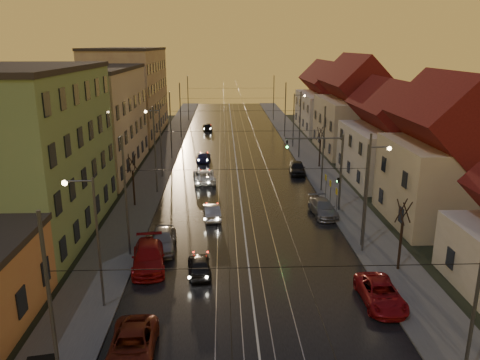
{
  "coord_description": "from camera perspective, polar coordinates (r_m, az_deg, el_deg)",
  "views": [
    {
      "loc": [
        -1.7,
        -22.63,
        14.94
      ],
      "look_at": [
        -0.13,
        19.54,
        2.66
      ],
      "focal_mm": 35.0,
      "sensor_mm": 36.0,
      "label": 1
    }
  ],
  "objects": [
    {
      "name": "catenary_pole_r_1",
      "position": [
        34.87,
        15.17,
        -1.78
      ],
      "size": [
        0.16,
        0.16,
        9.0
      ],
      "primitive_type": "cylinder",
      "color": "#595B60",
      "rests_on": "ground"
    },
    {
      "name": "catenary_pole_l_3",
      "position": [
        62.89,
        -8.45,
        6.49
      ],
      "size": [
        0.16,
        0.16,
        9.0
      ],
      "primitive_type": "cylinder",
      "color": "#595B60",
      "rests_on": "ground"
    },
    {
      "name": "apartment_left_1",
      "position": [
        40.78,
        -24.9,
        2.76
      ],
      "size": [
        10.0,
        18.0,
        13.0
      ],
      "primitive_type": "cube",
      "color": "#6F925D",
      "rests_on": "ground"
    },
    {
      "name": "catenary_pole_r_2",
      "position": [
        48.88,
        10.11,
        3.64
      ],
      "size": [
        0.16,
        0.16,
        9.0
      ],
      "primitive_type": "cylinder",
      "color": "#595B60",
      "rests_on": "ground"
    },
    {
      "name": "catenary_pole_l_5",
      "position": [
        95.46,
        -6.35,
        9.85
      ],
      "size": [
        0.16,
        0.16,
        9.0
      ],
      "primitive_type": "cylinder",
      "color": "#595B60",
      "rests_on": "ground"
    },
    {
      "name": "parked_right_2",
      "position": [
        56.22,
        7.0,
        1.48
      ],
      "size": [
        2.08,
        4.52,
        1.5
      ],
      "primitive_type": "imported",
      "rotation": [
        0.0,
        0.0,
        -0.07
      ],
      "color": "black",
      "rests_on": "ground"
    },
    {
      "name": "driving_car_3",
      "position": [
        62.14,
        -4.48,
        2.85
      ],
      "size": [
        1.85,
        4.29,
        1.23
      ],
      "primitive_type": "imported",
      "rotation": [
        0.0,
        0.0,
        3.11
      ],
      "color": "#191B4B",
      "rests_on": "ground"
    },
    {
      "name": "catenary_pole_r_5",
      "position": [
        95.76,
        4.12,
        9.92
      ],
      "size": [
        0.16,
        0.16,
        9.0
      ],
      "primitive_type": "cylinder",
      "color": "#595B60",
      "rests_on": "ground"
    },
    {
      "name": "traffic_light_mast",
      "position": [
        43.03,
        10.96,
        2.02
      ],
      "size": [
        5.3,
        0.32,
        7.2
      ],
      "color": "#595B60",
      "rests_on": "ground"
    },
    {
      "name": "tram_rail_1",
      "position": [
        64.38,
        -1.24,
        2.85
      ],
      "size": [
        0.06,
        120.0,
        0.03
      ],
      "primitive_type": "cube",
      "color": "gray",
      "rests_on": "road"
    },
    {
      "name": "catenary_pole_r_3",
      "position": [
        63.35,
        7.31,
        6.61
      ],
      "size": [
        0.16,
        0.16,
        9.0
      ],
      "primitive_type": "cylinder",
      "color": "#595B60",
      "rests_on": "ground"
    },
    {
      "name": "house_right_3",
      "position": [
        68.85,
        13.79,
        8.14
      ],
      "size": [
        9.18,
        14.28,
        11.5
      ],
      "color": "#BCAD90",
      "rests_on": "ground"
    },
    {
      "name": "bare_tree_1",
      "position": [
        33.41,
        19.04,
        -6.6
      ],
      "size": [
        1.09,
        1.09,
        5.11
      ],
      "color": "black",
      "rests_on": "ground"
    },
    {
      "name": "tram_rail_0",
      "position": [
        64.38,
        -2.52,
        2.84
      ],
      "size": [
        0.06,
        120.0,
        0.03
      ],
      "primitive_type": "cube",
      "color": "gray",
      "rests_on": "road"
    },
    {
      "name": "road",
      "position": [
        64.41,
        -0.56,
        2.83
      ],
      "size": [
        16.0,
        120.0,
        0.04
      ],
      "primitive_type": "cube",
      "color": "black",
      "rests_on": "ground"
    },
    {
      "name": "street_lamp_1",
      "position": [
        35.81,
        15.52,
        -0.69
      ],
      "size": [
        1.75,
        0.32,
        8.0
      ],
      "color": "#595B60",
      "rests_on": "ground"
    },
    {
      "name": "catenary_pole_l_4",
      "position": [
        77.65,
        -7.28,
        8.37
      ],
      "size": [
        0.16,
        0.16,
        9.0
      ],
      "primitive_type": "cylinder",
      "color": "#595B60",
      "rests_on": "ground"
    },
    {
      "name": "parked_left_3",
      "position": [
        35.88,
        -9.37,
        -7.23
      ],
      "size": [
        2.07,
        4.73,
        1.58
      ],
      "primitive_type": "imported",
      "rotation": [
        0.0,
        0.0,
        0.04
      ],
      "color": "gray",
      "rests_on": "ground"
    },
    {
      "name": "catenary_pole_r_0",
      "position": [
        22.17,
        26.69,
        -13.75
      ],
      "size": [
        0.16,
        0.16,
        9.0
      ],
      "primitive_type": "cylinder",
      "color": "#595B60",
      "rests_on": "ground"
    },
    {
      "name": "parked_right_1",
      "position": [
        43.04,
        10.08,
        -3.37
      ],
      "size": [
        2.27,
        4.87,
        1.38
      ],
      "primitive_type": "imported",
      "rotation": [
        0.0,
        0.0,
        0.07
      ],
      "color": "gray",
      "rests_on": "ground"
    },
    {
      "name": "tram_rail_3",
      "position": [
        64.49,
        1.4,
        2.87
      ],
      "size": [
        0.06,
        120.0,
        0.03
      ],
      "primitive_type": "cube",
      "color": "gray",
      "rests_on": "road"
    },
    {
      "name": "street_lamp_3",
      "position": [
        70.2,
        6.81,
        7.88
      ],
      "size": [
        1.75,
        0.32,
        8.0
      ],
      "color": "#595B60",
      "rests_on": "ground"
    },
    {
      "name": "catenary_pole_l_0",
      "position": [
        20.81,
        -21.97,
        -15.18
      ],
      "size": [
        0.16,
        0.16,
        9.0
      ],
      "primitive_type": "cylinder",
      "color": "#595B60",
      "rests_on": "ground"
    },
    {
      "name": "street_lamp_0",
      "position": [
        27.62,
        -17.62,
        -5.93
      ],
      "size": [
        1.75,
        0.32,
        8.0
      ],
      "color": "#595B60",
      "rests_on": "ground"
    },
    {
      "name": "house_right_1",
      "position": [
        43.08,
        23.68,
        2.11
      ],
      "size": [
        8.67,
        10.2,
        10.8
      ],
      "color": "#BCAD90",
      "rests_on": "ground"
    },
    {
      "name": "apartment_left_2",
      "position": [
        59.47,
        -17.64,
        6.82
      ],
      "size": [
        10.0,
        20.0,
        12.0
      ],
      "primitive_type": "cube",
      "color": "#BDAB92",
      "rests_on": "ground"
    },
    {
      "name": "sidewalk_left",
      "position": [
        64.9,
        -9.43,
        2.76
      ],
      "size": [
        4.0,
        120.0,
        0.15
      ],
      "primitive_type": "cube",
      "color": "#4C4C4C",
      "rests_on": "ground"
    },
    {
      "name": "catenary_pole_r_4",
      "position": [
        78.02,
        5.54,
        8.46
      ],
      "size": [
        0.16,
        0.16,
        9.0
      ],
      "primitive_type": "cylinder",
      "color": "#595B60",
      "rests_on": "ground"
    },
    {
      "name": "parked_right_0",
      "position": [
        29.85,
        16.76,
        -13.11
      ],
      "size": [
        2.22,
        4.78,
        1.33
      ],
      "primitive_type": "imported",
      "rotation": [
        0.0,
        0.0,
        -0.0
      ],
      "color": "maroon",
      "rests_on": "ground"
    },
    {
      "name": "catenary_pole_l_2",
      "position": [
        48.28,
        -10.31,
        3.47
      ],
      "size": [
        0.16,
        0.16,
        9.0
      ],
      "primitive_type": "cylinder",
      "color": "#595B60",
      "rests_on": "ground"
    },
    {
      "name": "apartment_left_3",
      "position": [
        82.55,
        -13.37,
        10.27
      ],
      "size": [
        10.0,
        24.0,
        14.0
      ],
      "primitive_type": "cube",
      "color": "#9A7A63",
      "rests_on": "ground"
    },
    {
      "name": "parked_left_1",
      "position": [
        24.96,
        -13.02,
        -19.08
      ],
      "size": [
        2.45,
        4.99,
        1.36
      ],
      "primitive_type": "imported",
      "rotation": [
        0.0,
        0.0,
        0.04
      ],
      "color": "maroon",
      "rests_on": "ground"
    },
    {
      "name": "house_right_4",
      "position": [
        86.27,
        10.55,
        9.37
      ],
      "size": [
        9.18,
        16.32,
        10.0
      ],
      "color": "beige",
      "rests_on": "ground"
    },
    {
      "name": "driving_car_2",
      "position": [
        52.59,
        -4.4,
        0.48
      ],
      "size": [
        2.82,
        5.3,
        1.42
      ],
      "primitive_type": "imported",
      "rotation": [
        0.0,
        0.0,
        3.23
      ],
      "color": "white",
      "rests_on": "ground"
    },
    {
      "name": "driving_car_0",
      "position": [
        32.12,
        -4.98,
        -10.29
      ],
      "size": [
        1.88,
        3.86,
        1.27
      ],
      "primitive_type": "imported",
      "rotation": [
        0.0,
        0.0,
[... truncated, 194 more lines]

